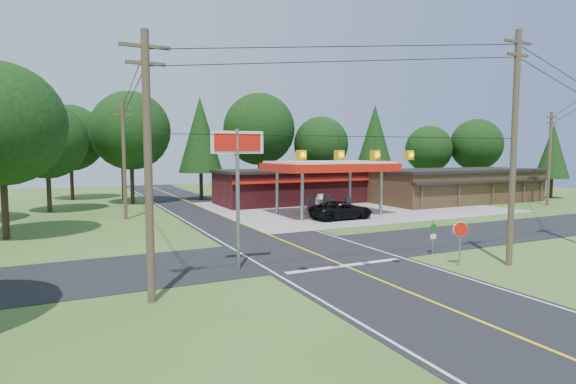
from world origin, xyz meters
name	(u,v)px	position (x,y,z in m)	size (l,w,h in m)	color
ground	(310,252)	(0.00, 0.00, 0.00)	(120.00, 120.00, 0.00)	#355E21
main_highway	(310,252)	(0.00, 0.00, 0.01)	(8.00, 120.00, 0.02)	black
cross_road	(310,252)	(0.00, 0.00, 0.01)	(70.00, 7.00, 0.02)	black
lane_center_yellow	(310,251)	(0.00, 0.00, 0.03)	(0.15, 110.00, 0.00)	yellow
gas_canopy	(329,168)	(9.00, 13.00, 4.27)	(10.60, 7.40, 4.88)	gray
convenience_store	(290,186)	(10.00, 22.98, 1.92)	(16.40, 7.55, 3.80)	#51171B
strip_building	(457,185)	(28.00, 15.98, 1.91)	(20.40, 8.75, 3.80)	#3B2818
utility_pole_near_right	(514,146)	(7.50, -7.00, 5.96)	(1.80, 0.30, 11.50)	#473828
utility_pole_near_left	(148,164)	(-9.50, -5.00, 5.20)	(1.80, 0.30, 10.00)	#473828
utility_pole_far_left	(124,158)	(-8.00, 18.00, 5.20)	(1.80, 0.30, 10.00)	#473828
utility_pole_far_right	(550,157)	(34.00, 9.00, 5.20)	(1.80, 0.30, 10.00)	#473828
utility_pole_north	(122,160)	(-6.50, 35.00, 4.75)	(0.30, 0.30, 9.50)	#473828
overhead_beacons	(358,138)	(-1.00, -6.00, 6.21)	(17.04, 2.04, 1.03)	black
treeline_backdrop	(207,135)	(0.82, 24.01, 7.49)	(70.27, 51.59, 13.30)	#332316
suv_car	(341,210)	(8.50, 10.00, 0.77)	(5.51, 5.51, 1.53)	black
sedan_car	(322,199)	(12.00, 19.35, 0.68)	(3.97, 3.97, 1.35)	white
big_stop_sign	(238,166)	(-5.00, -2.01, 4.98)	(2.49, 0.43, 6.72)	gray
octagonal_stop_sign	(460,233)	(5.17, -6.01, 1.66)	(0.74, 0.34, 2.24)	gray
route_sign_post	(433,234)	(5.80, -3.52, 1.14)	(0.40, 0.09, 1.94)	gray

